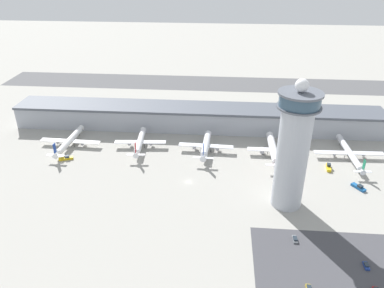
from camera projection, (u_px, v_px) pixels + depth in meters
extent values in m
plane|color=#9E9B93|center=(188.00, 182.00, 204.35)|extent=(1000.00, 1000.00, 0.00)
cube|color=#A3A8B2|center=(197.00, 119.00, 262.92)|extent=(254.41, 22.00, 14.52)
cube|color=#4C515B|center=(197.00, 108.00, 259.20)|extent=(254.41, 25.00, 1.60)
cube|color=#515154|center=(205.00, 83.00, 355.73)|extent=(381.61, 44.00, 0.01)
cylinder|color=#ADB2BC|center=(292.00, 159.00, 175.23)|extent=(14.69, 14.69, 51.38)
cylinder|color=#565B66|center=(299.00, 107.00, 163.21)|extent=(19.66, 19.66, 0.80)
cylinder|color=#334C60|center=(300.00, 100.00, 161.79)|extent=(18.08, 18.08, 5.36)
cylinder|color=#565B66|center=(301.00, 93.00, 160.32)|extent=(19.66, 19.66, 1.00)
sphere|color=white|center=(302.00, 85.00, 158.71)|extent=(5.98, 5.98, 5.98)
cube|color=#424247|center=(333.00, 264.00, 150.82)|extent=(64.00, 40.00, 0.01)
cylinder|color=white|center=(70.00, 141.00, 239.59)|extent=(5.15, 33.07, 3.81)
cone|color=white|center=(81.00, 129.00, 255.61)|extent=(3.95, 3.58, 3.81)
cone|color=white|center=(57.00, 155.00, 223.07)|extent=(3.61, 4.71, 3.43)
cube|color=white|center=(70.00, 141.00, 240.48)|extent=(39.25, 6.00, 0.44)
cylinder|color=#A8A8B2|center=(59.00, 141.00, 242.79)|extent=(2.26, 4.27, 2.10)
cylinder|color=#A8A8B2|center=(83.00, 143.00, 241.00)|extent=(2.26, 4.27, 2.10)
cube|color=navy|center=(55.00, 148.00, 219.99)|extent=(0.41, 2.81, 6.09)
cube|color=white|center=(56.00, 155.00, 221.74)|extent=(10.74, 2.43, 0.24)
cylinder|color=black|center=(79.00, 134.00, 254.42)|extent=(0.28, 0.28, 2.18)
cylinder|color=black|center=(74.00, 145.00, 240.56)|extent=(0.28, 0.28, 2.18)
cylinder|color=black|center=(66.00, 145.00, 241.14)|extent=(0.28, 0.28, 2.18)
cylinder|color=white|center=(140.00, 141.00, 237.61)|extent=(5.95, 28.80, 3.81)
cone|color=white|center=(143.00, 131.00, 251.82)|extent=(4.06, 3.71, 3.81)
cone|color=white|center=(136.00, 154.00, 222.90)|extent=(3.76, 4.82, 3.43)
cube|color=white|center=(140.00, 142.00, 238.43)|extent=(32.90, 6.84, 0.44)
cylinder|color=#A8A8B2|center=(130.00, 143.00, 239.89)|extent=(2.40, 4.34, 2.10)
cylinder|color=#A8A8B2|center=(151.00, 143.00, 239.81)|extent=(2.40, 4.34, 2.10)
cube|color=red|center=(136.00, 147.00, 219.80)|extent=(0.51, 2.81, 6.10)
cube|color=white|center=(136.00, 155.00, 221.55)|extent=(10.79, 2.80, 0.24)
cylinder|color=black|center=(143.00, 137.00, 250.71)|extent=(0.28, 0.28, 2.60)
cylinder|color=black|center=(144.00, 146.00, 238.87)|extent=(0.28, 0.28, 2.60)
cylinder|color=black|center=(136.00, 146.00, 238.90)|extent=(0.28, 0.28, 2.60)
cylinder|color=silver|center=(206.00, 145.00, 232.81)|extent=(5.43, 25.91, 4.28)
cone|color=silver|center=(208.00, 135.00, 245.84)|extent=(4.45, 4.04, 4.28)
cone|color=silver|center=(203.00, 157.00, 219.22)|extent=(4.08, 5.31, 3.85)
cube|color=silver|center=(206.00, 146.00, 233.61)|extent=(34.30, 5.92, 0.44)
cylinder|color=#A8A8B2|center=(195.00, 146.00, 235.89)|extent=(2.56, 4.81, 2.36)
cylinder|color=#A8A8B2|center=(217.00, 147.00, 234.28)|extent=(2.56, 4.81, 2.36)
cube|color=navy|center=(203.00, 150.00, 215.74)|extent=(0.42, 2.81, 6.85)
cube|color=silver|center=(203.00, 158.00, 217.76)|extent=(12.07, 2.53, 0.24)
cylinder|color=black|center=(207.00, 141.00, 244.67)|extent=(0.28, 0.28, 2.58)
cylinder|color=black|center=(211.00, 150.00, 233.81)|extent=(0.28, 0.28, 2.58)
cylinder|color=black|center=(201.00, 150.00, 234.48)|extent=(0.28, 0.28, 2.58)
cylinder|color=white|center=(273.00, 149.00, 228.77)|extent=(4.73, 31.53, 4.60)
cone|color=white|center=(270.00, 136.00, 244.54)|extent=(4.61, 4.16, 4.60)
cone|color=white|center=(277.00, 164.00, 212.39)|extent=(4.16, 5.53, 4.14)
cube|color=white|center=(273.00, 150.00, 229.70)|extent=(31.10, 4.53, 0.44)
cylinder|color=#A8A8B2|center=(262.00, 150.00, 231.67)|extent=(2.55, 5.07, 2.53)
cylinder|color=#A8A8B2|center=(283.00, 151.00, 230.78)|extent=(2.55, 5.07, 2.53)
cube|color=red|center=(278.00, 156.00, 208.66)|extent=(0.31, 2.80, 7.35)
cube|color=white|center=(277.00, 165.00, 210.85)|extent=(12.88, 2.05, 0.24)
cylinder|color=black|center=(270.00, 143.00, 243.20)|extent=(0.28, 0.28, 2.12)
cylinder|color=black|center=(278.00, 154.00, 229.95)|extent=(0.28, 0.28, 2.12)
cylinder|color=black|center=(267.00, 154.00, 230.39)|extent=(0.28, 0.28, 2.12)
cylinder|color=silver|center=(350.00, 153.00, 225.57)|extent=(4.56, 38.15, 3.46)
cone|color=silver|center=(339.00, 137.00, 243.82)|extent=(3.55, 3.22, 3.46)
cone|color=silver|center=(362.00, 171.00, 206.86)|extent=(3.24, 4.25, 3.12)
cube|color=silver|center=(349.00, 153.00, 226.53)|extent=(41.67, 5.60, 0.44)
cylinder|color=#A8A8B2|center=(334.00, 153.00, 228.30)|extent=(2.01, 3.86, 1.91)
cylinder|color=#A8A8B2|center=(363.00, 154.00, 227.49)|extent=(2.01, 3.86, 1.91)
cube|color=#14704C|center=(364.00, 165.00, 204.05)|extent=(0.38, 2.81, 5.54)
cube|color=silver|center=(363.00, 172.00, 205.61)|extent=(9.75, 2.28, 0.24)
cylinder|color=black|center=(340.00, 143.00, 242.70)|extent=(0.28, 0.28, 2.28)
cylinder|color=black|center=(353.00, 157.00, 226.75)|extent=(0.28, 0.28, 2.28)
cylinder|color=black|center=(345.00, 157.00, 226.98)|extent=(0.28, 0.28, 2.28)
cube|color=black|center=(328.00, 169.00, 216.37)|extent=(3.15, 6.80, 0.12)
cube|color=gold|center=(329.00, 168.00, 216.01)|extent=(3.43, 8.05, 1.67)
cube|color=#232D38|center=(329.00, 165.00, 215.99)|extent=(2.34, 2.61, 1.37)
cube|color=black|center=(66.00, 159.00, 226.12)|extent=(7.31, 4.43, 0.12)
cube|color=gold|center=(66.00, 159.00, 225.82)|extent=(8.59, 4.97, 1.42)
cube|color=#232D38|center=(67.00, 156.00, 225.41)|extent=(3.03, 2.74, 1.16)
cube|color=black|center=(358.00, 188.00, 198.69)|extent=(5.79, 7.04, 0.12)
cube|color=#195699|center=(358.00, 187.00, 198.40)|extent=(6.58, 8.18, 1.38)
cube|color=#232D38|center=(360.00, 186.00, 197.19)|extent=(3.22, 3.27, 1.13)
cube|color=black|center=(366.00, 266.00, 149.62)|extent=(1.76, 3.73, 0.12)
cube|color=navy|center=(366.00, 266.00, 149.47)|extent=(1.84, 4.44, 0.75)
cube|color=#232D38|center=(366.00, 264.00, 149.26)|extent=(1.59, 2.45, 0.61)
cube|color=black|center=(295.00, 240.00, 163.29)|extent=(1.97, 4.08, 0.12)
cube|color=slate|center=(295.00, 239.00, 163.14)|extent=(2.07, 4.84, 0.79)
cube|color=#232D38|center=(295.00, 238.00, 162.70)|extent=(1.76, 2.69, 0.64)
cube|color=#232D38|center=(309.00, 287.00, 139.03)|extent=(1.72, 2.30, 0.67)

